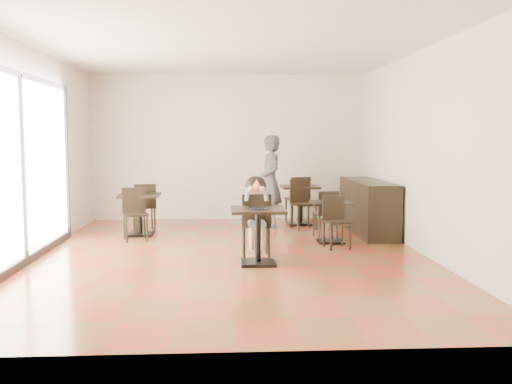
{
  "coord_description": "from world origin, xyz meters",
  "views": [
    {
      "loc": [
        -0.1,
        -8.71,
        1.83
      ],
      "look_at": [
        0.38,
        -0.14,
        1.0
      ],
      "focal_mm": 40.0,
      "sensor_mm": 36.0,
      "label": 1
    }
  ],
  "objects": [
    {
      "name": "adult_patron",
      "position": [
        0.83,
        2.76,
        0.93
      ],
      "size": [
        0.6,
        0.77,
        1.87
      ],
      "primitive_type": "imported",
      "rotation": [
        0.0,
        0.0,
        -1.32
      ],
      "color": "#3E3F43",
      "rests_on": "floor"
    },
    {
      "name": "plate",
      "position": [
        0.38,
        -0.74,
        0.82
      ],
      "size": [
        0.27,
        0.27,
        0.02
      ],
      "primitive_type": "cylinder",
      "color": "black",
      "rests_on": "child_table"
    },
    {
      "name": "ceiling",
      "position": [
        0.0,
        0.0,
        3.2
      ],
      "size": [
        6.0,
        8.0,
        0.01
      ],
      "primitive_type": "cube",
      "color": "silver",
      "rests_on": "floor"
    },
    {
      "name": "chair_left_a",
      "position": [
        -1.67,
        2.47,
        0.46
      ],
      "size": [
        0.51,
        0.51,
        0.93
      ],
      "primitive_type": null,
      "rotation": [
        0.0,
        0.0,
        3.41
      ],
      "color": "black",
      "rests_on": "floor"
    },
    {
      "name": "child",
      "position": [
        0.38,
        -0.09,
        0.61
      ],
      "size": [
        0.44,
        0.61,
        1.23
      ],
      "primitive_type": null,
      "color": "slate",
      "rests_on": "child_chair"
    },
    {
      "name": "wall_right",
      "position": [
        3.0,
        0.0,
        1.6
      ],
      "size": [
        0.01,
        8.0,
        3.2
      ],
      "primitive_type": "cube",
      "color": "beige",
      "rests_on": "floor"
    },
    {
      "name": "child_table",
      "position": [
        0.38,
        -0.64,
        0.41
      ],
      "size": [
        0.77,
        0.77,
        0.81
      ],
      "primitive_type": null,
      "color": "black",
      "rests_on": "floor"
    },
    {
      "name": "cafe_table_mid",
      "position": [
        1.75,
        1.01,
        0.36
      ],
      "size": [
        0.79,
        0.79,
        0.71
      ],
      "primitive_type": null,
      "rotation": [
        0.0,
        0.0,
        0.18
      ],
      "color": "black",
      "rests_on": "floor"
    },
    {
      "name": "wall_back",
      "position": [
        0.0,
        4.0,
        1.6
      ],
      "size": [
        6.0,
        0.01,
        3.2
      ],
      "primitive_type": "cube",
      "color": "beige",
      "rests_on": "floor"
    },
    {
      "name": "cafe_table_left",
      "position": [
        -1.67,
        1.92,
        0.39
      ],
      "size": [
        0.9,
        0.9,
        0.77
      ],
      "primitive_type": null,
      "rotation": [
        0.0,
        0.0,
        0.27
      ],
      "color": "black",
      "rests_on": "floor"
    },
    {
      "name": "wall_front",
      "position": [
        0.0,
        -4.0,
        1.6
      ],
      "size": [
        6.0,
        0.01,
        3.2
      ],
      "primitive_type": "cube",
      "color": "beige",
      "rests_on": "floor"
    },
    {
      "name": "cafe_table_back",
      "position": [
        1.48,
        3.06,
        0.41
      ],
      "size": [
        0.94,
        0.94,
        0.82
      ],
      "primitive_type": null,
      "rotation": [
        0.0,
        0.0,
        0.25
      ],
      "color": "black",
      "rests_on": "floor"
    },
    {
      "name": "chair_back_b",
      "position": [
        1.48,
        2.51,
        0.49
      ],
      "size": [
        0.54,
        0.54,
        0.98
      ],
      "primitive_type": null,
      "rotation": [
        0.0,
        0.0,
        0.25
      ],
      "color": "black",
      "rests_on": "floor"
    },
    {
      "name": "wall_left",
      "position": [
        -3.0,
        0.0,
        1.6
      ],
      "size": [
        0.01,
        8.0,
        3.2
      ],
      "primitive_type": "cube",
      "color": "beige",
      "rests_on": "floor"
    },
    {
      "name": "child_chair",
      "position": [
        0.38,
        -0.09,
        0.49
      ],
      "size": [
        0.44,
        0.44,
        0.98
      ],
      "primitive_type": null,
      "rotation": [
        0.0,
        0.0,
        3.14
      ],
      "color": "black",
      "rests_on": "floor"
    },
    {
      "name": "service_counter",
      "position": [
        2.65,
        2.0,
        0.5
      ],
      "size": [
        0.6,
        2.4,
        1.0
      ],
      "primitive_type": "cube",
      "color": "black",
      "rests_on": "floor"
    },
    {
      "name": "chair_back_a",
      "position": [
        1.48,
        3.5,
        0.49
      ],
      "size": [
        0.54,
        0.54,
        0.98
      ],
      "primitive_type": null,
      "rotation": [
        0.0,
        0.0,
        3.39
      ],
      "color": "black",
      "rests_on": "floor"
    },
    {
      "name": "chair_mid_b",
      "position": [
        1.75,
        0.46,
        0.43
      ],
      "size": [
        0.45,
        0.45,
        0.86
      ],
      "primitive_type": null,
      "rotation": [
        0.0,
        0.0,
        0.18
      ],
      "color": "black",
      "rests_on": "floor"
    },
    {
      "name": "storefront_window",
      "position": [
        -2.97,
        -0.5,
        1.4
      ],
      "size": [
        0.04,
        4.5,
        2.6
      ],
      "primitive_type": "cube",
      "color": "white",
      "rests_on": "floor"
    },
    {
      "name": "chair_left_b",
      "position": [
        -1.67,
        1.37,
        0.46
      ],
      "size": [
        0.51,
        0.51,
        0.93
      ],
      "primitive_type": null,
      "rotation": [
        0.0,
        0.0,
        0.27
      ],
      "color": "black",
      "rests_on": "floor"
    },
    {
      "name": "floor",
      "position": [
        0.0,
        0.0,
        0.0
      ],
      "size": [
        6.0,
        8.0,
        0.01
      ],
      "primitive_type": "cube",
      "color": "maroon",
      "rests_on": "ground"
    },
    {
      "name": "chair_mid_a",
      "position": [
        1.75,
        1.56,
        0.43
      ],
      "size": [
        0.45,
        0.45,
        0.86
      ],
      "primitive_type": null,
      "rotation": [
        0.0,
        0.0,
        3.32
      ],
      "color": "black",
      "rests_on": "floor"
    },
    {
      "name": "pizza_slice",
      "position": [
        0.38,
        -0.28,
        1.06
      ],
      "size": [
        0.29,
        0.22,
        0.07
      ],
      "primitive_type": null,
      "color": "#DBC479",
      "rests_on": "child"
    }
  ]
}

